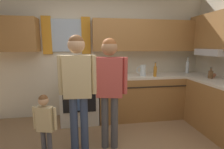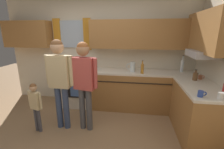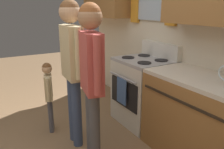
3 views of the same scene
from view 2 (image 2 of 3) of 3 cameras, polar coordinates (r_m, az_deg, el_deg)
name	(u,v)px [view 2 (image 2 of 3)]	position (r m, az deg, el deg)	size (l,w,h in m)	color
ground_plane	(72,149)	(2.72, -14.48, -25.20)	(12.00, 12.00, 0.00)	#93704C
back_wall_unit	(100,45)	(3.81, -4.43, 10.88)	(4.60, 0.42, 2.60)	beige
kitchen_counter_run	(158,96)	(3.42, 16.64, -7.60)	(2.33, 1.77, 0.90)	#9E6B38
stove_oven	(80,86)	(3.88, -11.73, -4.24)	(0.71, 0.67, 1.10)	silver
bottle_tall_clear	(182,66)	(3.73, 24.55, 3.03)	(0.07, 0.07, 0.37)	silver
bottle_oil_amber	(142,69)	(3.31, 11.14, 2.17)	(0.06, 0.06, 0.29)	#B27223
bottle_squat_brown	(195,76)	(3.18, 28.46, -0.55)	(0.08, 0.08, 0.21)	brown
mug_ceramic_white	(221,96)	(2.48, 35.46, -6.39)	(0.13, 0.08, 0.09)	white
cup_terracotta	(201,77)	(3.32, 29.98, -0.84)	(0.11, 0.07, 0.08)	#B76642
mug_cobalt_blue	(201,94)	(2.42, 30.08, -6.19)	(0.11, 0.07, 0.08)	#2D479E
water_pitcher	(132,67)	(3.42, 7.53, 2.81)	(0.19, 0.11, 0.22)	silver
adult_holding_child	(60,75)	(2.83, -18.85, -0.16)	(0.51, 0.22, 1.64)	#38476B
adult_in_plaid	(84,77)	(2.68, -10.28, -0.89)	(0.49, 0.22, 1.60)	#4C4C51
small_child	(35,102)	(3.04, -26.56, -9.13)	(0.30, 0.14, 0.92)	#4C4C56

